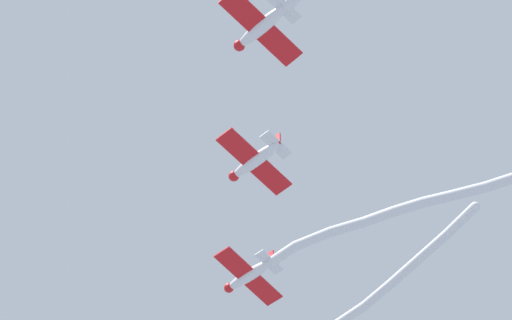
{
  "coord_description": "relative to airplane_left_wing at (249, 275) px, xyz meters",
  "views": [
    {
      "loc": [
        44.1,
        46.08,
        4.68
      ],
      "look_at": [
        12.02,
        14.04,
        69.21
      ],
      "focal_mm": 74.39,
      "sensor_mm": 36.0,
      "label": 1
    }
  ],
  "objects": [
    {
      "name": "airplane_slot",
      "position": [
        15.02,
        16.33,
        0.5
      ],
      "size": [
        6.86,
        5.11,
        1.73
      ],
      "rotation": [
        0.0,
        0.0,
        4.74
      ],
      "color": "white"
    },
    {
      "name": "smoke_trail_lead",
      "position": [
        -9.17,
        5.28,
        0.98
      ],
      "size": [
        2.82,
        22.83,
        3.9
      ],
      "color": "white"
    },
    {
      "name": "smoke_trail_left_wing",
      "position": [
        -4.08,
        14.82,
        -0.71
      ],
      "size": [
        10.15,
        25.02,
        2.47
      ],
      "color": "white"
    },
    {
      "name": "airplane_left_wing",
      "position": [
        0.0,
        0.0,
        0.0
      ],
      "size": [
        6.94,
        5.21,
        1.73
      ],
      "rotation": [
        0.0,
        0.0,
        4.81
      ],
      "color": "white"
    },
    {
      "name": "airplane_right_wing",
      "position": [
        7.51,
        8.16,
        0.25
      ],
      "size": [
        6.9,
        5.15,
        1.73
      ],
      "rotation": [
        0.0,
        0.0,
        4.77
      ],
      "color": "white"
    }
  ]
}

